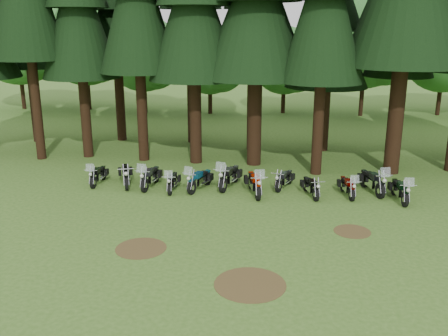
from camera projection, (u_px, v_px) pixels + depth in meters
The scene contains 23 objects.
ground at pixel (233, 230), 18.97m from camera, with size 120.00×120.00×0.00m, color #3B661E.
pine_back_4 at pixel (330, 11), 28.76m from camera, with size 4.94×4.94×13.78m.
decid_0 at pixel (20, 43), 44.23m from camera, with size 8.00×7.78×10.00m.
decid_1 at pixel (88, 44), 43.93m from camera, with size 7.91×7.69×9.88m.
decid_2 at pixel (146, 56), 42.52m from camera, with size 6.72×6.53×8.40m.
decid_3 at pixel (213, 61), 42.24m from camera, with size 6.12×5.95×7.65m.
decid_4 at pixel (288, 63), 42.60m from camera, with size 5.93×5.76×7.41m.
decid_5 at pixel (371, 41), 40.64m from camera, with size 8.45×8.21×10.56m.
dirt_patch_0 at pixel (141, 248), 17.45m from camera, with size 1.80×1.80×0.01m, color #4C3D1E.
dirt_patch_1 at pixel (352, 231), 18.86m from camera, with size 1.40×1.40×0.01m, color #4C3D1E.
dirt_patch_2 at pixel (250, 284), 15.03m from camera, with size 2.20×2.20×0.01m, color #4C3D1E.
motorcycle_0 at pixel (98, 175), 24.35m from camera, with size 0.39×2.06×1.30m.
motorcycle_1 at pixel (126, 175), 24.19m from camera, with size 0.95×2.25×0.95m.
motorcycle_2 at pixel (150, 177), 23.88m from camera, with size 0.50×2.32×1.45m.
motorcycle_3 at pixel (172, 182), 23.39m from camera, with size 0.41×2.00×1.26m.
motorcycle_4 at pixel (200, 180), 23.51m from camera, with size 0.96×2.19×1.40m.
motorcycle_5 at pixel (229, 177), 23.83m from camera, with size 0.85×2.46×1.55m.
motorcycle_6 at pixel (254, 184), 22.84m from camera, with size 0.91×2.40×1.52m.
motorcycle_7 at pixel (284, 180), 23.76m from camera, with size 0.79×1.92×0.81m.
motorcycle_8 at pixel (311, 187), 22.66m from camera, with size 0.70×1.94×0.81m.
motorcycle_9 at pixel (347, 187), 22.65m from camera, with size 0.62×2.04×1.28m.
motorcycle_10 at pixel (372, 182), 23.09m from camera, with size 1.01×2.42×1.54m.
motorcycle_11 at pixel (400, 191), 22.02m from camera, with size 0.52×2.22×1.39m.
Camera 1 is at (2.03, -17.44, 7.56)m, focal length 40.00 mm.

